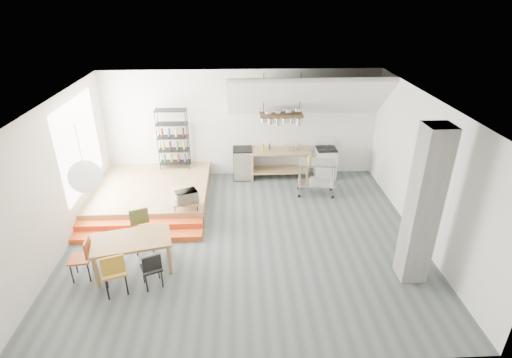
{
  "coord_description": "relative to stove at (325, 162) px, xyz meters",
  "views": [
    {
      "loc": [
        -0.11,
        -7.78,
        5.34
      ],
      "look_at": [
        0.29,
        0.8,
        1.12
      ],
      "focal_mm": 28.0,
      "sensor_mm": 36.0,
      "label": 1
    }
  ],
  "objects": [
    {
      "name": "window_pane",
      "position": [
        -6.48,
        -1.66,
        1.32
      ],
      "size": [
        0.02,
        2.5,
        2.2
      ],
      "primitive_type": "cube",
      "color": "white",
      "rests_on": "wall_left"
    },
    {
      "name": "wire_shelving",
      "position": [
        -4.5,
        0.04,
        0.85
      ],
      "size": [
        0.88,
        0.38,
        1.8
      ],
      "color": "black",
      "rests_on": "platform"
    },
    {
      "name": "chair_olive",
      "position": [
        -4.78,
        -3.45,
        0.08
      ],
      "size": [
        0.55,
        0.55,
        0.93
      ],
      "rotation": [
        0.0,
        0.0,
        0.36
      ],
      "color": "brown",
      "rests_on": "ground"
    },
    {
      "name": "rolling_cart",
      "position": [
        -0.48,
        -1.1,
        0.16
      ],
      "size": [
        1.06,
        0.67,
        0.99
      ],
      "rotation": [
        0.0,
        0.0,
        -0.11
      ],
      "color": "silver",
      "rests_on": "ground"
    },
    {
      "name": "floor",
      "position": [
        -2.5,
        -3.16,
        -0.48
      ],
      "size": [
        8.0,
        8.0,
        0.0
      ],
      "primitive_type": "plane",
      "color": "#4A5456",
      "rests_on": "ground"
    },
    {
      "name": "mini_fridge",
      "position": [
        -2.5,
        0.04,
        -0.01
      ],
      "size": [
        0.56,
        0.56,
        0.95
      ],
      "primitive_type": "cube",
      "color": "black",
      "rests_on": "ground"
    },
    {
      "name": "kitchen_counter",
      "position": [
        -1.4,
        -0.01,
        0.15
      ],
      "size": [
        1.8,
        0.6,
        0.91
      ],
      "color": "#94714A",
      "rests_on": "ground"
    },
    {
      "name": "microwave",
      "position": [
        -3.9,
        -2.41,
        0.23
      ],
      "size": [
        0.62,
        0.53,
        0.29
      ],
      "primitive_type": "imported",
      "rotation": [
        0.0,
        0.0,
        0.41
      ],
      "color": "beige",
      "rests_on": "microwave_shelf"
    },
    {
      "name": "chair_black",
      "position": [
        -4.31,
        -4.77,
        0.0
      ],
      "size": [
        0.49,
        0.49,
        0.81
      ],
      "rotation": [
        0.0,
        0.0,
        3.54
      ],
      "color": "black",
      "rests_on": "ground"
    },
    {
      "name": "ceiling",
      "position": [
        -2.5,
        -3.16,
        2.72
      ],
      "size": [
        8.0,
        7.0,
        0.02
      ],
      "primitive_type": "cube",
      "color": "white",
      "rests_on": "wall_back"
    },
    {
      "name": "microwave_shelf",
      "position": [
        -3.9,
        -2.41,
        0.07
      ],
      "size": [
        0.6,
        0.4,
        0.16
      ],
      "color": "#94714A",
      "rests_on": "platform"
    },
    {
      "name": "stove",
      "position": [
        0.0,
        0.0,
        0.0
      ],
      "size": [
        0.6,
        0.6,
        1.18
      ],
      "color": "white",
      "rests_on": "ground"
    },
    {
      "name": "chair_red",
      "position": [
        -5.72,
        -4.39,
        0.05
      ],
      "size": [
        0.44,
        0.44,
        0.88
      ],
      "rotation": [
        0.0,
        0.0,
        -1.46
      ],
      "color": "#B04619",
      "rests_on": "ground"
    },
    {
      "name": "wall_left",
      "position": [
        -6.5,
        -3.16,
        1.12
      ],
      "size": [
        0.04,
        7.0,
        3.2
      ],
      "primitive_type": "cube",
      "color": "silver",
      "rests_on": "ground"
    },
    {
      "name": "wall_back",
      "position": [
        -2.5,
        0.34,
        1.12
      ],
      "size": [
        8.0,
        0.04,
        3.2
      ],
      "primitive_type": "cube",
      "color": "silver",
      "rests_on": "ground"
    },
    {
      "name": "dining_table",
      "position": [
        -4.81,
        -4.18,
        0.17
      ],
      "size": [
        1.69,
        1.19,
        0.73
      ],
      "rotation": [
        0.0,
        0.0,
        0.23
      ],
      "color": "olive",
      "rests_on": "ground"
    },
    {
      "name": "wall_right",
      "position": [
        1.5,
        -3.16,
        1.12
      ],
      "size": [
        0.04,
        7.0,
        3.2
      ],
      "primitive_type": "cube",
      "color": "silver",
      "rests_on": "ground"
    },
    {
      "name": "pot_rack",
      "position": [
        -1.37,
        -0.23,
        1.5
      ],
      "size": [
        1.2,
        0.5,
        1.43
      ],
      "color": "#3A2417",
      "rests_on": "ceiling"
    },
    {
      "name": "slope_ceiling",
      "position": [
        -0.7,
        -0.26,
        2.07
      ],
      "size": [
        4.4,
        1.44,
        1.32
      ],
      "primitive_type": "cube",
      "rotation": [
        -0.73,
        0.0,
        0.0
      ],
      "color": "white",
      "rests_on": "wall_back"
    },
    {
      "name": "bowl",
      "position": [
        -1.04,
        -0.06,
        0.46
      ],
      "size": [
        0.28,
        0.28,
        0.06
      ],
      "primitive_type": "imported",
      "rotation": [
        0.0,
        0.0,
        -0.22
      ],
      "color": "silver",
      "rests_on": "kitchen_counter"
    },
    {
      "name": "step_upper",
      "position": [
        -5.0,
        -2.76,
        -0.35
      ],
      "size": [
        3.0,
        0.35,
        0.27
      ],
      "primitive_type": "cube",
      "color": "#E14F1A",
      "rests_on": "ground"
    },
    {
      "name": "chair_mustard",
      "position": [
        -4.97,
        -4.93,
        0.09
      ],
      "size": [
        0.55,
        0.55,
        0.95
      ],
      "rotation": [
        0.0,
        0.0,
        3.48
      ],
      "color": "#A9781D",
      "rests_on": "ground"
    },
    {
      "name": "platform",
      "position": [
        -5.0,
        -1.16,
        -0.28
      ],
      "size": [
        3.0,
        3.0,
        0.4
      ],
      "primitive_type": "cube",
      "color": "#94714A",
      "rests_on": "ground"
    },
    {
      "name": "concrete_column",
      "position": [
        0.8,
        -4.66,
        1.12
      ],
      "size": [
        0.5,
        0.5,
        3.2
      ],
      "primitive_type": "cube",
      "color": "slate",
      "rests_on": "ground"
    },
    {
      "name": "paper_lantern",
      "position": [
        -5.39,
        -4.31,
        1.72
      ],
      "size": [
        0.6,
        0.6,
        0.6
      ],
      "primitive_type": "sphere",
      "color": "white",
      "rests_on": "ceiling"
    },
    {
      "name": "step_lower",
      "position": [
        -5.0,
        -3.11,
        -0.41
      ],
      "size": [
        3.0,
        0.35,
        0.13
      ],
      "primitive_type": "cube",
      "color": "#E14F1A",
      "rests_on": "ground"
    }
  ]
}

